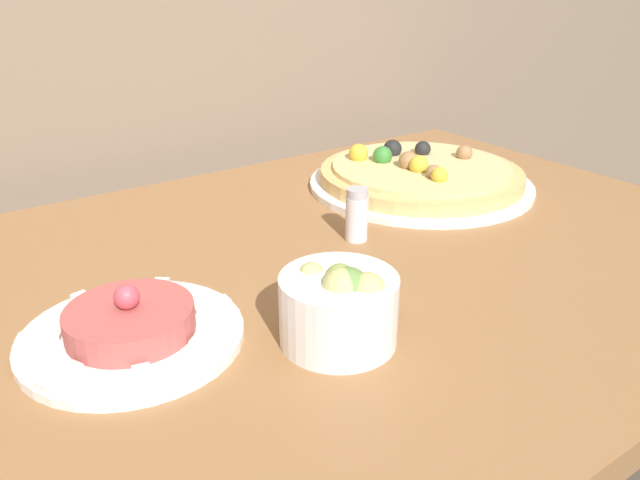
% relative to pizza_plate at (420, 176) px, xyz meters
% --- Properties ---
extents(dining_table, '(1.31, 0.81, 0.78)m').
position_rel_pizza_plate_xyz_m(dining_table, '(-0.35, -0.14, -0.12)').
color(dining_table, olive).
rests_on(dining_table, ground_plane).
extents(pizza_plate, '(0.37, 0.37, 0.06)m').
position_rel_pizza_plate_xyz_m(pizza_plate, '(0.00, 0.00, 0.00)').
color(pizza_plate, white).
rests_on(pizza_plate, dining_table).
extents(tartare_plate, '(0.22, 0.22, 0.06)m').
position_rel_pizza_plate_xyz_m(tartare_plate, '(-0.55, -0.18, -0.00)').
color(tartare_plate, white).
rests_on(tartare_plate, dining_table).
extents(small_bowl, '(0.12, 0.12, 0.08)m').
position_rel_pizza_plate_xyz_m(small_bowl, '(-0.39, -0.29, 0.02)').
color(small_bowl, white).
rests_on(small_bowl, dining_table).
extents(salt_shaker, '(0.03, 0.03, 0.07)m').
position_rel_pizza_plate_xyz_m(salt_shaker, '(-0.22, -0.11, 0.02)').
color(salt_shaker, silver).
rests_on(salt_shaker, dining_table).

